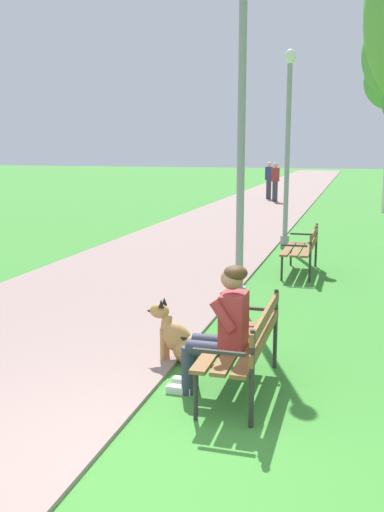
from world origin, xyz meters
TOP-DOWN VIEW (x-y plane):
  - ground_plane at (0.00, 0.00)m, footprint 120.00×120.00m
  - paved_path at (-2.35, 24.00)m, footprint 3.97×60.00m
  - park_bench_near at (0.48, 1.63)m, footprint 0.55×1.50m
  - park_bench_mid at (0.50, 7.11)m, footprint 0.55×1.50m
  - person_seated_on_near_bench at (0.27, 1.53)m, footprint 0.74×0.49m
  - dog_shepherd at (-0.35, 2.18)m, footprint 0.83×0.30m
  - lamp_post_near at (-0.18, 4.56)m, footprint 0.24×0.24m
  - lamp_post_mid at (-0.16, 9.70)m, footprint 0.24×0.24m
  - pedestrian_distant at (-2.39, 21.80)m, footprint 0.32×0.22m
  - pedestrian_further_distant at (-1.95, 20.67)m, footprint 0.32×0.22m

SIDE VIEW (x-z plane):
  - ground_plane at x=0.00m, z-range 0.00..0.00m
  - paved_path at x=-2.35m, z-range 0.00..0.04m
  - dog_shepherd at x=-0.35m, z-range -0.09..0.61m
  - park_bench_near at x=0.48m, z-range 0.09..0.94m
  - park_bench_mid at x=0.50m, z-range 0.09..0.94m
  - person_seated_on_near_bench at x=0.27m, z-range 0.06..1.31m
  - pedestrian_distant at x=-2.39m, z-range 0.02..1.67m
  - pedestrian_further_distant at x=-1.95m, z-range 0.02..1.67m
  - lamp_post_mid at x=-0.16m, z-range 0.07..4.46m
  - lamp_post_near at x=-0.18m, z-range 0.08..4.73m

